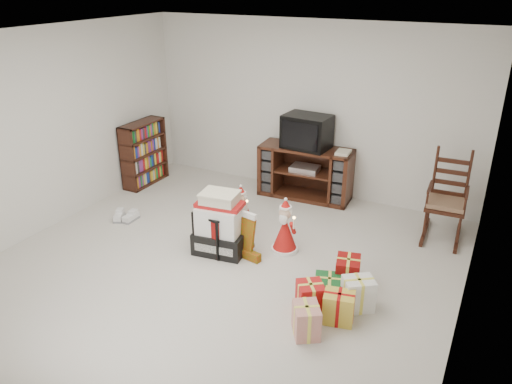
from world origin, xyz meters
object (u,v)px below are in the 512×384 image
Objects in this scene: gift_pile at (221,227)px; gift_cluster at (332,296)px; tv_stand at (305,172)px; santa_figurine at (285,231)px; red_suitcase at (211,233)px; mrs_claus_figurine at (241,213)px; rocking_chair at (446,207)px; crt_television at (307,132)px; bookshelf at (144,154)px; sneaker_pair at (125,217)px; teddy_bear at (245,241)px.

gift_pile is 1.61m from gift_cluster.
santa_figurine is (0.39, -1.58, -0.13)m from tv_stand.
mrs_claus_figurine reaches higher than red_suitcase.
gift_cluster is at bearing -112.37° from rocking_chair.
tv_stand is 1.63m from santa_figurine.
crt_television reaches higher than gift_pile.
bookshelf is at bearing 141.52° from gift_pile.
rocking_chair is 2.06m from santa_figurine.
crt_television reaches higher than red_suitcase.
sneaker_pair is 2.77m from crt_television.
tv_stand is 0.62m from crt_television.
rocking_chair reaches higher than mrs_claus_figurine.
mrs_claus_figurine is (0.03, 0.66, -0.02)m from red_suitcase.
gift_pile is at bearing -20.80° from sneaker_pair.
gift_pile reaches higher than gift_cluster.
rocking_chair is 1.88× the size of mrs_claus_figurine.
tv_stand is 1.83× the size of gift_pile.
crt_television is at bearing 76.53° from mrs_claus_figurine.
bookshelf is (-2.43, -0.66, 0.09)m from tv_stand.
rocking_chair reaches higher than santa_figurine.
santa_figurine reaches higher than teddy_bear.
teddy_bear is at bearing -56.07° from mrs_claus_figurine.
gift_cluster is at bearing -23.91° from gift_pile.
gift_cluster is (3.70, -1.74, -0.34)m from bookshelf.
bookshelf is 1.32× the size of gift_pile.
bookshelf is 2.98× the size of sneaker_pair.
gift_pile is 1.26× the size of red_suitcase.
tv_stand is 2.22× the size of mrs_claus_figurine.
gift_pile is at bearing 163.76° from gift_cluster.
tv_stand is 1.18× the size of rocking_chair.
bookshelf reaches higher than red_suitcase.
bookshelf reaches higher than teddy_bear.
gift_pile is 2.07m from crt_television.
santa_figurine reaches higher than gift_cluster.
red_suitcase is 0.66m from mrs_claus_figurine.
sneaker_pair is (-1.84, -0.01, -0.09)m from teddy_bear.
gift_cluster is at bearing -0.31° from red_suitcase.
sneaker_pair is (-2.24, -0.25, -0.21)m from santa_figurine.
crt_television is (0.27, 1.94, 0.67)m from gift_pile.
gift_cluster is (1.54, -0.45, -0.19)m from gift_pile.
tv_stand is 2.52m from bookshelf.
santa_figurine is 0.61× the size of gift_cluster.
santa_figurine reaches higher than mrs_claus_figurine.
rocking_chair is at bearing -4.67° from crt_television.
sneaker_pair is (-3.85, -1.53, -0.35)m from rocking_chair.
crt_television is (2.43, 0.65, 0.53)m from bookshelf.
tv_stand is at bearing 168.36° from rocking_chair.
santa_figurine is at bearing 137.14° from gift_cluster.
gift_cluster reaches higher than sneaker_pair.
red_suitcase is at bearing 166.94° from gift_cluster.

